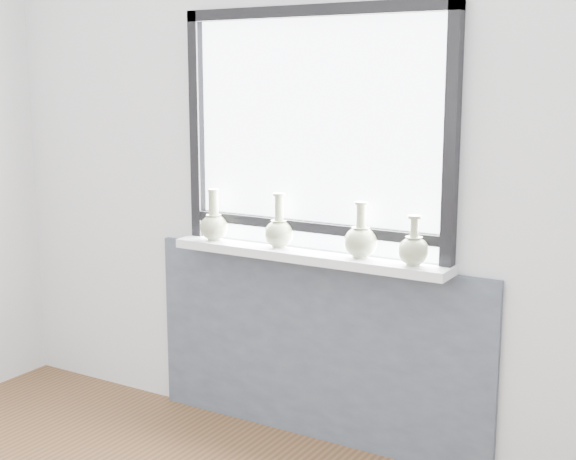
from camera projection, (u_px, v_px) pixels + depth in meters
The scene contains 8 objects.
back_wall at pixel (318, 158), 3.52m from camera, with size 3.60×0.02×2.60m, color silver.
apron_panel at pixel (314, 349), 3.66m from camera, with size 1.70×0.03×0.86m, color #4F5866.
windowsill at pixel (307, 255), 3.52m from camera, with size 1.32×0.18×0.04m, color white.
window at pixel (315, 126), 3.47m from camera, with size 1.30×0.06×1.05m.
vase_a at pixel (214, 224), 3.74m from camera, with size 0.13×0.13×0.24m.
vase_b at pixel (279, 231), 3.58m from camera, with size 0.13×0.13×0.25m.
vase_c at pixel (361, 240), 3.38m from camera, with size 0.14×0.14×0.24m.
vase_d at pixel (414, 249), 3.24m from camera, with size 0.13×0.13×0.20m.
Camera 1 is at (1.70, -1.28, 1.65)m, focal length 50.00 mm.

